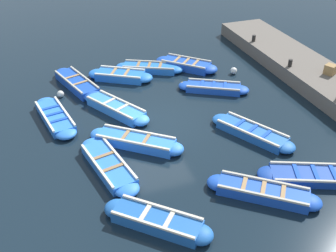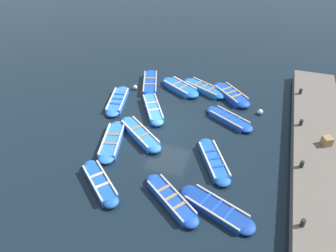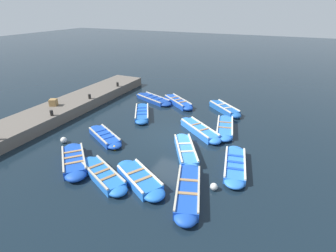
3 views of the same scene
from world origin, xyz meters
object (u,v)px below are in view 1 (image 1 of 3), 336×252
at_px(buoy_orange_near, 61,94).
at_px(buoy_white_drifting, 234,71).
at_px(boat_tucked, 77,83).
at_px(boat_far_corner, 136,141).
at_px(boat_near_quay, 149,68).
at_px(boat_broadside, 213,88).
at_px(boat_inner_gap, 109,165).
at_px(boat_alongside, 314,176).
at_px(boat_outer_left, 263,192).
at_px(bollard_south, 254,38).
at_px(wooden_crate, 330,69).
at_px(boat_centre, 55,117).
at_px(boat_drifting, 157,221).
at_px(boat_stern_in, 120,76).
at_px(bollard_mid_south, 290,63).
at_px(buoy_yellow_far, 183,85).
at_px(boat_bow_out, 116,108).
at_px(boat_end_of_row, 186,65).
at_px(boat_outer_right, 252,132).

xyz_separation_m(buoy_orange_near, buoy_white_drifting, (8.72, -0.47, 0.01)).
relative_size(boat_tucked, buoy_orange_near, 12.46).
height_order(boat_far_corner, boat_near_quay, boat_far_corner).
xyz_separation_m(boat_broadside, boat_inner_gap, (-5.96, -4.09, 0.01)).
xyz_separation_m(boat_tucked, buoy_orange_near, (-0.87, -0.74, -0.04)).
bearing_deg(boat_alongside, boat_far_corner, 143.01).
xyz_separation_m(boat_far_corner, boat_outer_left, (3.11, -4.06, -0.01)).
bearing_deg(bollard_south, boat_alongside, -108.72).
distance_m(boat_far_corner, bollard_south, 10.90).
height_order(wooden_crate, buoy_orange_near, wooden_crate).
distance_m(boat_centre, boat_drifting, 7.32).
distance_m(boat_stern_in, boat_tucked, 2.19).
bearing_deg(boat_far_corner, bollard_mid_south, 18.59).
xyz_separation_m(boat_alongside, boat_drifting, (-5.70, -0.19, 0.05)).
distance_m(boat_tucked, boat_inner_gap, 6.63).
bearing_deg(boat_alongside, buoy_white_drifting, 81.47).
height_order(boat_broadside, buoy_yellow_far, boat_broadside).
height_order(boat_inner_gap, buoy_yellow_far, boat_inner_gap).
bearing_deg(boat_bow_out, boat_outer_left, -64.08).
relative_size(boat_alongside, boat_near_quay, 1.11).
bearing_deg(buoy_white_drifting, boat_bow_out, -165.40).
xyz_separation_m(bollard_south, wooden_crate, (1.28, -4.93, 0.05)).
bearing_deg(boat_tucked, boat_broadside, -22.73).
distance_m(boat_bow_out, bollard_south, 9.70).
xyz_separation_m(boat_end_of_row, boat_stern_in, (-3.59, -0.08, -0.01)).
xyz_separation_m(boat_broadside, boat_far_corner, (-4.67, -3.05, 0.03)).
height_order(boat_far_corner, buoy_white_drifting, boat_far_corner).
xyz_separation_m(boat_stern_in, boat_outer_left, (2.33, -9.79, -0.01)).
bearing_deg(boat_bow_out, boat_end_of_row, 34.84).
bearing_deg(buoy_orange_near, boat_broadside, -14.58).
xyz_separation_m(boat_broadside, buoy_yellow_far, (-1.25, 0.81, -0.02)).
bearing_deg(wooden_crate, boat_outer_left, -140.82).
height_order(boat_outer_left, boat_near_quay, boat_outer_left).
xyz_separation_m(boat_far_corner, buoy_white_drifting, (6.44, 4.38, -0.02)).
height_order(boat_far_corner, buoy_yellow_far, boat_far_corner).
distance_m(wooden_crate, buoy_yellow_far, 7.02).
height_order(boat_drifting, buoy_white_drifting, boat_drifting).
distance_m(boat_near_quay, buoy_white_drifting, 4.38).
bearing_deg(boat_alongside, boat_drifting, -178.06).
xyz_separation_m(boat_stern_in, bollard_south, (7.94, 0.76, 0.69)).
relative_size(boat_near_quay, bollard_south, 10.13).
xyz_separation_m(boat_drifting, buoy_white_drifting, (6.94, 8.49, -0.02)).
bearing_deg(boat_near_quay, boat_far_corner, -111.65).
distance_m(boat_far_corner, boat_inner_gap, 1.66).
xyz_separation_m(wooden_crate, buoy_orange_near, (-12.28, 3.29, -0.78)).
relative_size(boat_outer_right, wooden_crate, 7.83).
height_order(boat_broadside, boat_alongside, boat_broadside).
bearing_deg(buoy_orange_near, boat_stern_in, 16.03).
relative_size(boat_broadside, boat_drifting, 1.08).
height_order(boat_stern_in, bollard_mid_south, bollard_mid_south).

